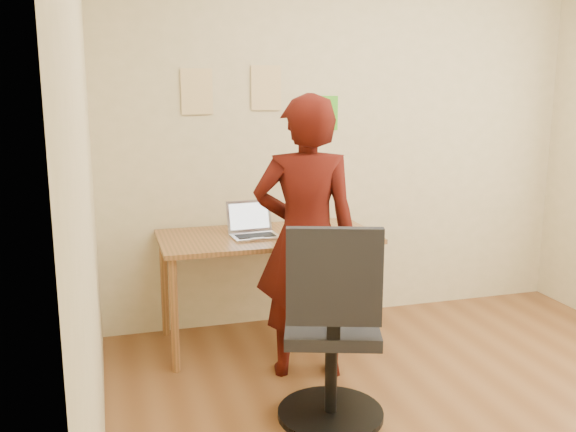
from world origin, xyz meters
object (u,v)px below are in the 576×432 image
object	(u,v)px
laptop	(253,228)
office_chair	(332,340)
desk	(267,247)
person	(306,238)
phone	(315,238)

from	to	relation	value
laptop	office_chair	distance (m)	1.18
desk	office_chair	distance (m)	1.15
office_chair	person	bearing A→B (deg)	103.07
office_chair	person	size ratio (longest dim) A/B	0.64
laptop	person	bearing A→B (deg)	-73.31
phone	office_chair	world-z (taller)	office_chair
office_chair	desk	bearing A→B (deg)	110.44
phone	office_chair	xyz separation A→B (m)	(-0.22, -0.92, -0.29)
desk	laptop	xyz separation A→B (m)	(-0.10, -0.00, 0.14)
desk	person	size ratio (longest dim) A/B	0.84
person	office_chair	bearing A→B (deg)	98.43
office_chair	person	world-z (taller)	person
desk	laptop	size ratio (longest dim) A/B	4.42
desk	office_chair	bearing A→B (deg)	-87.78
phone	person	xyz separation A→B (m)	(-0.17, -0.32, 0.09)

